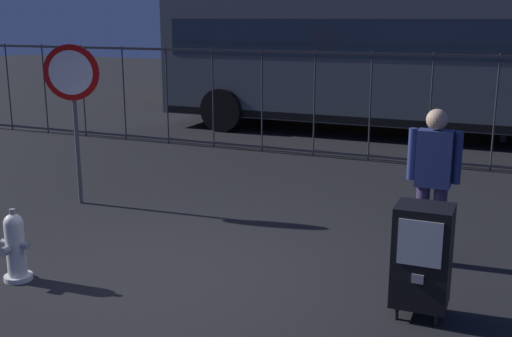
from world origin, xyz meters
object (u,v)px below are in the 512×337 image
at_px(stop_sign, 73,91).
at_px(pedestrian, 433,178).
at_px(fire_hydrant, 15,247).
at_px(bus_far, 376,47).
at_px(newspaper_box_primary, 422,256).
at_px(bus_near, 395,58).

xyz_separation_m(stop_sign, pedestrian, (4.88, -0.35, -0.65)).
height_order(fire_hydrant, bus_far, bus_far).
xyz_separation_m(newspaper_box_primary, pedestrian, (-0.11, 1.32, 0.38)).
bearing_deg(bus_near, pedestrian, -76.18).
distance_m(stop_sign, bus_near, 7.86).
height_order(fire_hydrant, bus_near, bus_near).
relative_size(fire_hydrant, stop_sign, 0.33).
xyz_separation_m(fire_hydrant, stop_sign, (-1.14, 2.43, 1.25)).
relative_size(newspaper_box_primary, bus_near, 0.10).
bearing_deg(pedestrian, fire_hydrant, -150.94).
bearing_deg(newspaper_box_primary, stop_sign, 161.50).
relative_size(stop_sign, bus_near, 0.21).
bearing_deg(bus_far, newspaper_box_primary, -74.47).
relative_size(newspaper_box_primary, stop_sign, 0.46).
relative_size(pedestrian, bus_near, 0.16).
relative_size(fire_hydrant, pedestrian, 0.45).
distance_m(bus_near, bus_far, 4.91).
relative_size(newspaper_box_primary, pedestrian, 0.61).
xyz_separation_m(fire_hydrant, bus_near, (1.87, 9.69, 1.36)).
height_order(bus_near, bus_far, same).
relative_size(newspaper_box_primary, bus_far, 0.10).
xyz_separation_m(stop_sign, bus_far, (1.57, 11.96, 0.11)).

